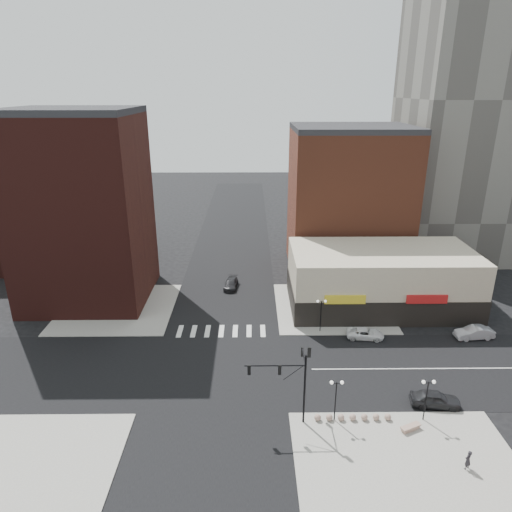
{
  "coord_description": "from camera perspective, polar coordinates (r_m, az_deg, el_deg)",
  "views": [
    {
      "loc": [
        3.65,
        -41.13,
        28.11
      ],
      "look_at": [
        4.12,
        5.07,
        11.0
      ],
      "focal_mm": 32.0,
      "sensor_mm": 36.0,
      "label": 1
    }
  ],
  "objects": [
    {
      "name": "sidewalk_nw",
      "position": [
        64.89,
        -16.87,
        -6.24
      ],
      "size": [
        15.0,
        15.0,
        0.12
      ],
      "primitive_type": "cube",
      "color": "gray",
      "rests_on": "ground"
    },
    {
      "name": "dark_sedan_north",
      "position": [
        68.13,
        -3.15,
        -3.49
      ],
      "size": [
        2.26,
        4.58,
        1.28
      ],
      "primitive_type": "imported",
      "rotation": [
        0.0,
        0.0,
        -0.11
      ],
      "color": "black",
      "rests_on": "ground"
    },
    {
      "name": "sidewalk_ne",
      "position": [
        63.24,
        9.41,
        -6.31
      ],
      "size": [
        15.0,
        15.0,
        0.12
      ],
      "primitive_type": "cube",
      "color": "gray",
      "rests_on": "ground"
    },
    {
      "name": "street_lamp_ne",
      "position": [
        55.67,
        8.15,
        -6.38
      ],
      "size": [
        1.22,
        0.32,
        4.16
      ],
      "color": "black",
      "rests_on": "sidewalk_ne"
    },
    {
      "name": "building_nw",
      "position": [
        65.67,
        -20.83,
        5.23
      ],
      "size": [
        16.0,
        15.0,
        25.0
      ],
      "primitive_type": "cube",
      "color": "#3A1612",
      "rests_on": "ground"
    },
    {
      "name": "street_lamp_se_b",
      "position": [
        44.15,
        20.65,
        -15.39
      ],
      "size": [
        1.22,
        0.32,
        4.16
      ],
      "color": "black",
      "rests_on": "sidewalk_se"
    },
    {
      "name": "building_ne_row",
      "position": [
        63.77,
        15.28,
        -3.34
      ],
      "size": [
        24.2,
        12.2,
        8.0
      ],
      "color": "#B3A58F",
      "rests_on": "ground"
    },
    {
      "name": "ground",
      "position": [
        49.95,
        -4.82,
        -14.01
      ],
      "size": [
        240.0,
        240.0,
        0.0
      ],
      "primitive_type": "plane",
      "color": "black",
      "rests_on": "ground"
    },
    {
      "name": "white_suv",
      "position": [
        56.55,
        13.5,
        -9.4
      ],
      "size": [
        4.62,
        2.54,
        1.23
      ],
      "primitive_type": "imported",
      "rotation": [
        0.0,
        0.0,
        1.45
      ],
      "color": "white",
      "rests_on": "ground"
    },
    {
      "name": "road_ew",
      "position": [
        49.94,
        -4.82,
        -14.0
      ],
      "size": [
        200.0,
        14.0,
        0.02
      ],
      "primitive_type": "cube",
      "color": "black",
      "rests_on": "ground"
    },
    {
      "name": "building_nw_low",
      "position": [
        86.05,
        -25.09,
        3.48
      ],
      "size": [
        20.0,
        18.0,
        12.0
      ],
      "primitive_type": "cube",
      "color": "#3A1612",
      "rests_on": "ground"
    },
    {
      "name": "sidewalk_sw",
      "position": [
        42.72,
        -28.08,
        -23.62
      ],
      "size": [
        15.0,
        15.0,
        0.12
      ],
      "primitive_type": "cube",
      "color": "gray",
      "rests_on": "ground"
    },
    {
      "name": "stone_bench",
      "position": [
        44.4,
        18.74,
        -19.65
      ],
      "size": [
        1.96,
        1.32,
        0.44
      ],
      "rotation": [
        0.0,
        0.0,
        0.43
      ],
      "color": "tan",
      "rests_on": "sidewalk_se"
    },
    {
      "name": "dark_sedan_east",
      "position": [
        47.69,
        21.48,
        -16.29
      ],
      "size": [
        4.74,
        2.43,
        1.54
      ],
      "primitive_type": "imported",
      "rotation": [
        0.0,
        0.0,
        1.43
      ],
      "color": "black",
      "rests_on": "ground"
    },
    {
      "name": "road_ns",
      "position": [
        49.94,
        -4.82,
        -14.0
      ],
      "size": [
        14.0,
        200.0,
        0.02
      ],
      "primitive_type": "cube",
      "color": "black",
      "rests_on": "ground"
    },
    {
      "name": "silver_sedan",
      "position": [
        60.74,
        25.61,
        -8.64
      ],
      "size": [
        4.67,
        2.0,
        1.5
      ],
      "primitive_type": "imported",
      "rotation": [
        0.0,
        0.0,
        -1.48
      ],
      "color": "#AAABB0",
      "rests_on": "ground"
    },
    {
      "name": "bollard_row",
      "position": [
        44.1,
        11.99,
        -19.1
      ],
      "size": [
        6.9,
        0.6,
        0.6
      ],
      "color": "#A0806E",
      "rests_on": "sidewalk_se"
    },
    {
      "name": "street_lamp_se_a",
      "position": [
        42.04,
        10.0,
        -16.22
      ],
      "size": [
        1.22,
        0.32,
        4.16
      ],
      "color": "black",
      "rests_on": "sidewalk_se"
    },
    {
      "name": "sidewalk_se",
      "position": [
        40.93,
        18.88,
        -24.3
      ],
      "size": [
        18.0,
        14.0,
        0.12
      ],
      "primitive_type": "cube",
      "color": "gray",
      "rests_on": "ground"
    },
    {
      "name": "building_ne_midrise",
      "position": [
        74.27,
        11.43,
        6.6
      ],
      "size": [
        18.0,
        15.0,
        22.0
      ],
      "primitive_type": "cube",
      "color": "brown",
      "rests_on": "ground"
    },
    {
      "name": "traffic_signal",
      "position": [
        40.71,
        4.72,
        -14.41
      ],
      "size": [
        5.59,
        3.09,
        7.77
      ],
      "color": "black",
      "rests_on": "ground"
    },
    {
      "name": "pedestrian",
      "position": [
        42.11,
        24.97,
        -22.1
      ],
      "size": [
        0.74,
        0.67,
        1.7
      ],
      "primitive_type": "imported",
      "rotation": [
        0.0,
        0.0,
        3.7
      ],
      "color": "black",
      "rests_on": "sidewalk_se"
    }
  ]
}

